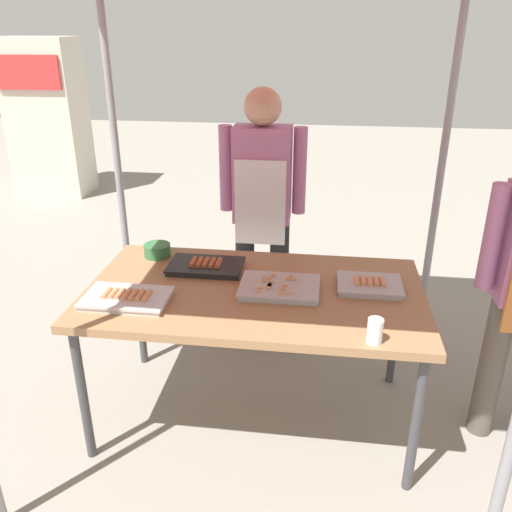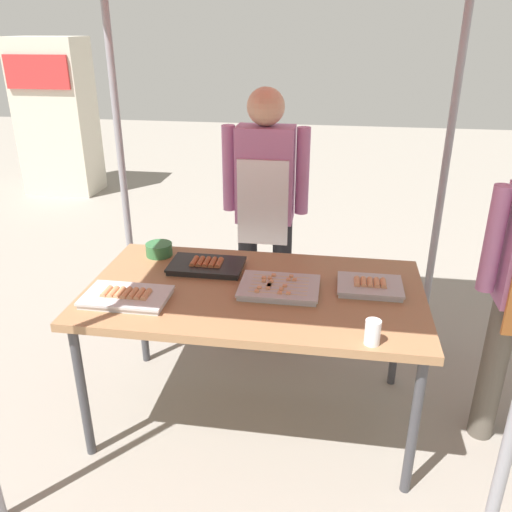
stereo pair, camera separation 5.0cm
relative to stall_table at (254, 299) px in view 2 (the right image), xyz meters
The scene contains 10 objects.
ground_plane 0.70m from the stall_table, ahead, with size 18.00×18.00×0.00m, color gray.
stall_table is the anchor object (origin of this frame).
tray_grilled_sausages 0.60m from the stall_table, 160.06° to the right, with size 0.38×0.24×0.05m.
tray_meat_skewers 0.14m from the stall_table, ahead, with size 0.37×0.28×0.04m.
tray_pork_links 0.55m from the stall_table, ahead, with size 0.30×0.23×0.05m.
tray_spring_rolls 0.34m from the stall_table, 146.29° to the left, with size 0.38×0.24×0.05m.
condiment_bowl 0.66m from the stall_table, 151.07° to the left, with size 0.14×0.14×0.07m, color #33723F.
drink_cup_near_edge 0.67m from the stall_table, 36.54° to the right, with size 0.06×0.06×0.10m, color white.
vendor_woman 0.86m from the stall_table, 94.47° to the left, with size 0.52×0.23×1.59m.
neighbor_stall_left 4.77m from the stall_table, 128.52° to the left, with size 0.83×0.57×1.79m.
Camera 2 is at (0.35, -2.20, 1.90)m, focal length 36.94 mm.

